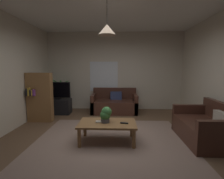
% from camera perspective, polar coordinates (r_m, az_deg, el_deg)
% --- Properties ---
extents(floor, '(4.93, 5.58, 0.02)m').
position_cam_1_polar(floor, '(3.87, -0.17, -16.37)').
color(floor, brown).
rests_on(floor, ground).
extents(rug, '(3.20, 3.07, 0.01)m').
position_cam_1_polar(rug, '(3.68, -0.30, -17.41)').
color(rug, gray).
rests_on(rug, ground).
extents(wall_back, '(5.05, 0.06, 2.82)m').
position_cam_1_polar(wall_back, '(6.36, 0.83, 6.08)').
color(wall_back, beige).
rests_on(wall_back, ground).
extents(ceiling, '(4.93, 5.58, 0.02)m').
position_cam_1_polar(ceiling, '(3.77, -0.19, 27.29)').
color(ceiling, white).
extents(window_pane, '(1.02, 0.01, 1.09)m').
position_cam_1_polar(window_pane, '(6.36, -2.73, 4.33)').
color(window_pane, white).
extents(couch_under_window, '(1.55, 0.87, 0.82)m').
position_cam_1_polar(couch_under_window, '(5.97, 0.82, -4.99)').
color(couch_under_window, '#47281E').
rests_on(couch_under_window, ground).
extents(couch_right_side, '(0.87, 1.40, 0.82)m').
position_cam_1_polar(couch_right_side, '(4.17, 28.56, -11.28)').
color(couch_right_side, '#47281E').
rests_on(couch_right_side, ground).
extents(coffee_table, '(1.18, 0.69, 0.42)m').
position_cam_1_polar(coffee_table, '(3.63, -1.56, -11.75)').
color(coffee_table, olive).
rests_on(coffee_table, ground).
extents(book_on_table_0, '(0.12, 0.09, 0.03)m').
position_cam_1_polar(book_on_table_0, '(3.61, -4.46, -10.63)').
color(book_on_table_0, beige).
rests_on(book_on_table_0, coffee_table).
extents(remote_on_table_0, '(0.17, 0.08, 0.02)m').
position_cam_1_polar(remote_on_table_0, '(3.54, 4.14, -11.07)').
color(remote_on_table_0, black).
rests_on(remote_on_table_0, coffee_table).
extents(potted_plant_on_table, '(0.24, 0.23, 0.33)m').
position_cam_1_polar(potted_plant_on_table, '(3.57, -2.09, -8.24)').
color(potted_plant_on_table, '#4C4C51').
rests_on(potted_plant_on_table, coffee_table).
extents(tv_stand, '(0.90, 0.44, 0.50)m').
position_cam_1_polar(tv_stand, '(6.08, -17.77, -5.34)').
color(tv_stand, black).
rests_on(tv_stand, ground).
extents(tv, '(0.93, 0.16, 0.57)m').
position_cam_1_polar(tv, '(5.97, -18.04, -0.27)').
color(tv, black).
rests_on(tv, tv_stand).
extents(potted_palm_corner, '(0.77, 0.85, 1.23)m').
position_cam_1_polar(potted_palm_corner, '(6.53, -16.72, -1.47)').
color(potted_palm_corner, brown).
rests_on(potted_palm_corner, ground).
extents(bookshelf_corner, '(0.70, 0.31, 1.40)m').
position_cam_1_polar(bookshelf_corner, '(5.30, -22.95, -2.39)').
color(bookshelf_corner, olive).
rests_on(bookshelf_corner, ground).
extents(pendant_lamp, '(0.35, 0.35, 0.65)m').
position_cam_1_polar(pendant_lamp, '(3.51, -1.67, 19.32)').
color(pendant_lamp, black).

